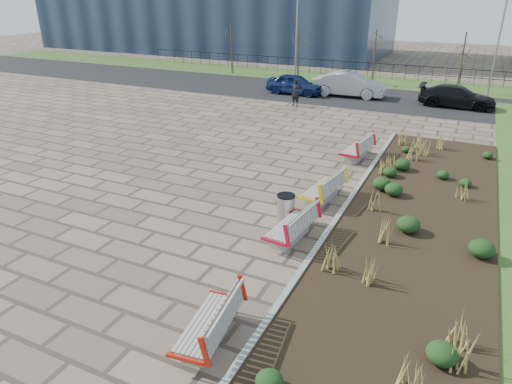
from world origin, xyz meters
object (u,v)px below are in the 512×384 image
at_px(bench_d, 357,147).
at_px(lamp_east, 497,50).
at_px(bench_c, 323,187).
at_px(pedestrian, 296,93).
at_px(bench_b, 291,224).
at_px(car_silver, 349,84).
at_px(litter_bin, 286,209).
at_px(car_black, 457,96).
at_px(car_blue, 295,84).
at_px(lamp_west, 296,40).
at_px(bench_a, 207,321).

bearing_deg(bench_d, lamp_east, 79.53).
relative_size(bench_c, pedestrian, 1.26).
distance_m(bench_d, pedestrian, 9.76).
distance_m(bench_b, bench_c, 3.00).
xyz_separation_m(bench_c, bench_d, (0.00, 4.73, 0.00)).
bearing_deg(pedestrian, car_silver, 73.81).
bearing_deg(litter_bin, pedestrian, 109.87).
xyz_separation_m(litter_bin, lamp_east, (5.55, 22.83, 2.60)).
bearing_deg(bench_d, car_black, 81.41).
height_order(bench_b, bench_d, same).
distance_m(car_blue, lamp_west, 5.87).
distance_m(bench_a, lamp_west, 29.98).
distance_m(bench_d, car_blue, 13.15).
xyz_separation_m(pedestrian, lamp_east, (10.81, 8.26, 2.21)).
xyz_separation_m(bench_d, lamp_west, (-9.00, 16.10, 2.54)).
relative_size(bench_b, litter_bin, 2.36).
bearing_deg(car_blue, car_silver, -75.32).
bearing_deg(bench_b, litter_bin, 124.74).
bearing_deg(lamp_west, car_blue, -69.23).
relative_size(bench_d, car_black, 0.47).
bearing_deg(bench_b, lamp_east, 83.95).
xyz_separation_m(pedestrian, car_silver, (2.28, 4.10, -0.02)).
distance_m(bench_a, bench_b, 4.66).
distance_m(bench_b, litter_bin, 1.14).
height_order(bench_a, bench_d, same).
bearing_deg(car_silver, car_black, -94.06).
distance_m(bench_a, bench_c, 7.66).
bearing_deg(pedestrian, bench_a, -61.04).
distance_m(bench_d, car_black, 12.24).
xyz_separation_m(lamp_west, lamp_east, (14.00, 0.00, 0.00)).
bearing_deg(car_black, car_blue, 95.90).
distance_m(lamp_west, lamp_east, 14.00).
bearing_deg(car_black, lamp_west, 72.53).
height_order(bench_b, bench_c, same).
relative_size(bench_d, lamp_west, 0.35).
distance_m(bench_d, car_silver, 12.45).
distance_m(bench_d, lamp_west, 18.62).
height_order(pedestrian, car_blue, pedestrian).
relative_size(litter_bin, car_silver, 0.18).
bearing_deg(car_blue, bench_d, -146.34).
bearing_deg(bench_a, lamp_west, 100.26).
bearing_deg(bench_d, pedestrian, 133.36).
bearing_deg(car_blue, car_black, -84.97).
xyz_separation_m(bench_b, car_blue, (-7.09, 18.79, 0.19)).
xyz_separation_m(bench_a, bench_b, (0.00, 4.66, 0.00)).
relative_size(bench_b, car_silver, 0.44).
relative_size(pedestrian, lamp_west, 0.28).
height_order(bench_a, litter_bin, bench_a).
xyz_separation_m(pedestrian, car_black, (9.06, 3.96, -0.16)).
bearing_deg(bench_b, bench_a, -84.19).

